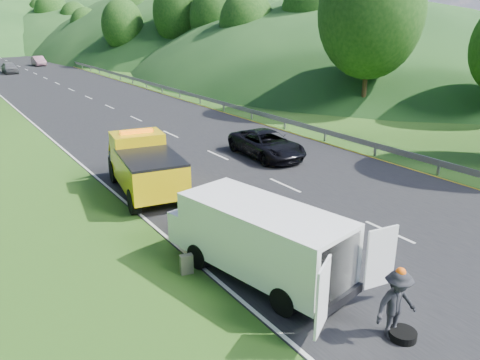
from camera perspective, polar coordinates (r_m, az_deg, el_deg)
ground at (r=17.17m, az=6.16°, el=-6.40°), size 320.00×320.00×0.00m
road_surface at (r=53.88m, az=-19.86°, el=10.30°), size 14.00×200.00×0.02m
guardrail at (r=67.81m, az=-16.60°, el=12.27°), size 0.06×140.00×1.52m
tree_line_right at (r=79.35m, az=-9.40°, el=13.72°), size 14.00×140.00×14.00m
tow_truck at (r=20.83m, az=-11.58°, el=1.78°), size 3.18×6.38×2.62m
white_van at (r=13.82m, az=2.28°, el=-6.97°), size 3.97×6.89×2.31m
woman at (r=15.49m, az=-3.84°, el=-9.37°), size 0.52×0.66×1.67m
child at (r=14.79m, az=3.08°, el=-10.84°), size 0.68×0.65×1.11m
worker at (r=12.64m, az=18.09°, el=-17.74°), size 1.27×0.86×1.82m
suitcase at (r=14.52m, az=-6.54°, el=-10.15°), size 0.42×0.29×0.62m
spare_tire at (r=12.66m, az=19.15°, el=-17.82°), size 0.67×0.67×0.20m
passing_suv at (r=26.19m, az=3.24°, el=2.83°), size 2.69×5.31×1.44m
dist_car_a at (r=73.21m, az=-26.19°, el=11.59°), size 1.77×4.40×1.50m
dist_car_b at (r=82.94m, az=-23.28°, el=12.68°), size 1.54×4.42×1.46m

